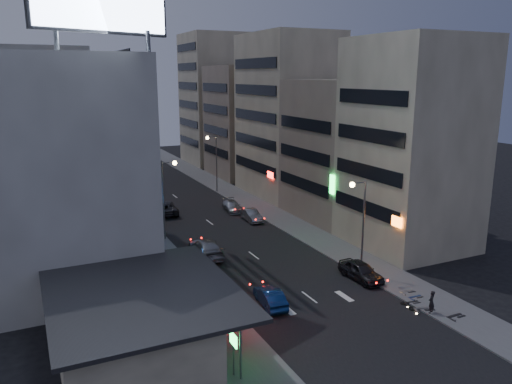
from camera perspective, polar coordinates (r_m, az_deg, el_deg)
ground at (r=36.03m, az=9.53°, el=-14.22°), size 180.00×180.00×0.00m
sidewalk_left at (r=59.33m, az=-13.96°, el=-3.27°), size 4.00×120.00×0.12m
sidewalk_right at (r=64.18m, az=0.15°, el=-1.62°), size 4.00×120.00×0.12m
food_court at (r=31.90m, az=-14.30°, el=-14.28°), size 11.00×13.00×3.88m
white_building at (r=46.63m, az=-22.93°, el=2.92°), size 14.00×24.00×18.00m
shophouse_near at (r=50.11m, az=17.30°, el=5.17°), size 10.00×11.00×20.00m
shophouse_mid at (r=59.55m, az=10.06°, el=4.81°), size 11.00×12.00×16.00m
shophouse_far at (r=69.91m, az=3.61°, el=8.68°), size 10.00×14.00×22.00m
far_left_a at (r=71.37m, az=-22.84°, el=6.97°), size 11.00×10.00×20.00m
far_left_b at (r=84.52m, az=-23.50°, el=6.02°), size 12.00×10.00×15.00m
far_right_a at (r=83.68m, az=-1.12°, el=8.07°), size 11.00×12.00×18.00m
far_right_b at (r=96.57m, az=-4.33°, el=10.51°), size 12.00×12.00×24.00m
street_lamp_right_near at (r=41.88m, az=11.79°, el=-2.48°), size 1.60×0.44×8.02m
street_lamp_left at (r=50.91m, az=-10.15°, el=0.38°), size 1.60×0.44×8.02m
street_lamp_right_far at (r=71.31m, az=-4.85°, el=4.19°), size 1.60×0.44×8.02m
parked_car_right_near at (r=42.49m, az=11.90°, el=-8.81°), size 1.95×4.53×1.53m
parked_car_right_mid at (r=57.80m, az=-0.55°, el=-2.67°), size 1.55×4.14×1.35m
parked_car_left at (r=61.63m, az=-10.34°, el=-1.79°), size 3.13×5.78×1.54m
parked_car_right_far at (r=61.97m, az=-2.73°, el=-1.62°), size 2.35×4.62×1.29m
road_car_blue at (r=37.26m, az=1.62°, el=-11.92°), size 1.91×4.20×1.34m
road_car_silver at (r=46.91m, az=-5.72°, el=-6.37°), size 2.71×5.83×1.65m
person at (r=37.96m, az=19.41°, el=-11.76°), size 0.71×0.60×1.65m
scooter_black_a at (r=38.71m, az=22.34°, el=-11.89°), size 0.67×1.95×1.19m
scooter_silver_a at (r=38.93m, az=19.48°, el=-11.45°), size 1.30×2.17×1.26m
scooter_blue at (r=40.69m, az=18.25°, el=-10.43°), size 0.60×1.70×1.03m
scooter_black_b at (r=39.70m, az=17.98°, el=-11.00°), size 0.79×1.78×1.05m
scooter_silver_b at (r=41.42m, az=17.42°, el=-9.90°), size 0.72×1.81×1.08m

